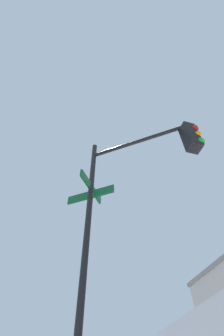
% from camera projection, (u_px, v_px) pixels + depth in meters
% --- Properties ---
extents(traffic_signal_near, '(2.05, 2.52, 6.24)m').
position_uv_depth(traffic_signal_near, '(137.00, 186.00, 4.76)').
color(traffic_signal_near, black).
rests_on(traffic_signal_near, ground_plane).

